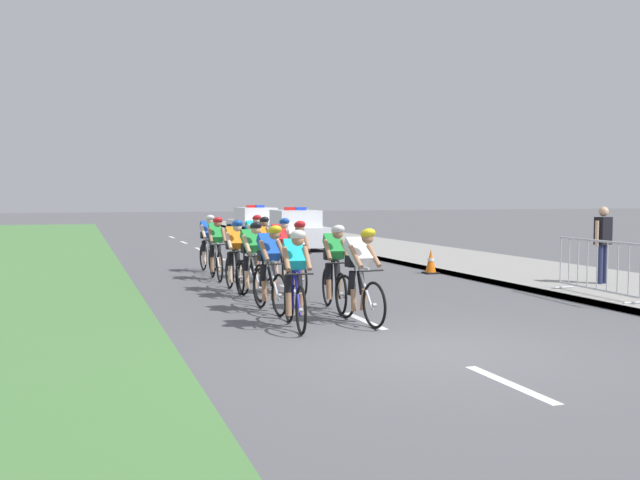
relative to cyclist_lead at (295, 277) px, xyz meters
name	(u,v)px	position (x,y,z in m)	size (l,w,h in m)	color
ground_plane	(430,350)	(1.26, -1.97, -0.79)	(160.00, 160.00, 0.00)	#56565B
sidewalk_slab	(406,251)	(7.91, 12.03, -0.73)	(4.14, 60.00, 0.12)	gray
kerb_edge	(355,253)	(5.92, 12.03, -0.72)	(0.16, 60.00, 0.13)	#9E9E99
lane_markings_centre	(233,264)	(1.26, 10.25, -0.78)	(0.14, 29.60, 0.01)	white
cyclist_lead	(295,277)	(0.00, 0.00, 0.00)	(0.45, 1.72, 1.56)	black
cyclist_second	(360,274)	(1.10, 0.07, 0.00)	(0.44, 1.72, 1.56)	black
cyclist_third	(270,267)	(0.03, 1.56, 0.00)	(0.44, 1.72, 1.56)	black
cyclist_fourth	(334,266)	(1.16, 1.37, 0.00)	(0.45, 1.72, 1.56)	black
cyclist_fifth	(252,259)	(0.13, 3.26, 0.00)	(0.44, 1.72, 1.56)	black
cyclist_sixth	(297,256)	(1.13, 3.46, 0.00)	(0.44, 1.72, 1.56)	black
cyclist_seventh	(235,255)	(0.02, 4.32, 0.00)	(0.42, 1.72, 1.56)	black
cyclist_eighth	(280,250)	(1.28, 5.19, 0.00)	(0.44, 1.72, 1.56)	black
cyclist_ninth	(216,247)	(0.03, 6.47, 0.00)	(0.42, 1.72, 1.56)	black
cyclist_tenth	(261,247)	(1.12, 6.35, 0.00)	(0.43, 1.72, 1.56)	black
cyclist_eleventh	(208,243)	(0.16, 8.24, 0.00)	(0.43, 1.72, 1.56)	black
cyclist_twelfth	(254,242)	(1.33, 7.95, 0.00)	(0.44, 1.72, 1.56)	black
police_car_nearest	(295,231)	(4.79, 15.35, -0.11)	(2.17, 4.48, 1.59)	silver
police_car_second	(255,224)	(4.79, 21.62, -0.11)	(2.08, 4.44, 1.59)	white
crowd_barrier_front	(597,268)	(6.25, 0.64, -0.14)	(0.64, 2.32, 1.07)	#B7BABF
traffic_cone_near	(431,262)	(5.57, 5.95, -0.48)	(0.36, 0.36, 0.64)	black
spectator_closest	(603,239)	(7.65, 2.06, 0.30)	(0.52, 0.31, 1.68)	#23284C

